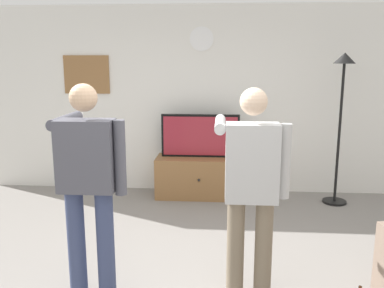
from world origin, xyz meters
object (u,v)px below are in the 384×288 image
object	(u,v)px
person_standing_nearer_lamp	(88,180)
tv_stand	(200,177)
person_standing_nearer_couch	(251,183)
television	(200,136)
floor_lamp	(342,98)
wall_clock	(202,39)
framed_picture	(87,75)

from	to	relation	value
person_standing_nearer_lamp	tv_stand	bearing A→B (deg)	74.48
person_standing_nearer_lamp	person_standing_nearer_couch	distance (m)	1.27
tv_stand	person_standing_nearer_lamp	xyz separation A→B (m)	(-0.73, -2.62, 0.71)
person_standing_nearer_lamp	television	bearing A→B (deg)	74.74
tv_stand	television	size ratio (longest dim) A/B	1.13
tv_stand	floor_lamp	size ratio (longest dim) A/B	0.61
wall_clock	floor_lamp	distance (m)	2.06
tv_stand	framed_picture	bearing A→B (deg)	170.05
framed_picture	floor_lamp	size ratio (longest dim) A/B	0.33
tv_stand	television	bearing A→B (deg)	90.00
person_standing_nearer_lamp	wall_clock	bearing A→B (deg)	75.96
floor_lamp	framed_picture	bearing A→B (deg)	172.95
tv_stand	television	world-z (taller)	television
person_standing_nearer_couch	person_standing_nearer_lamp	bearing A→B (deg)	-175.23
person_standing_nearer_lamp	framed_picture	bearing A→B (deg)	108.12
television	person_standing_nearer_couch	size ratio (longest dim) A/B	0.64
television	framed_picture	world-z (taller)	framed_picture
framed_picture	person_standing_nearer_lamp	xyz separation A→B (m)	(0.95, -2.92, -0.72)
framed_picture	person_standing_nearer_couch	distance (m)	3.66
television	person_standing_nearer_lamp	world-z (taller)	person_standing_nearer_lamp
person_standing_nearer_lamp	person_standing_nearer_couch	world-z (taller)	person_standing_nearer_lamp
person_standing_nearer_lamp	person_standing_nearer_couch	bearing A→B (deg)	4.77
television	framed_picture	xyz separation A→B (m)	(-1.68, 0.25, 0.84)
tv_stand	television	distance (m)	0.59
television	wall_clock	distance (m)	1.36
framed_picture	person_standing_nearer_couch	bearing A→B (deg)	-51.72
television	floor_lamp	world-z (taller)	floor_lamp
television	floor_lamp	size ratio (longest dim) A/B	0.55
wall_clock	framed_picture	distance (m)	1.76
wall_clock	person_standing_nearer_lamp	xyz separation A→B (m)	(-0.73, -2.91, -1.22)
wall_clock	person_standing_nearer_lamp	bearing A→B (deg)	-104.04
television	wall_clock	bearing A→B (deg)	90.00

